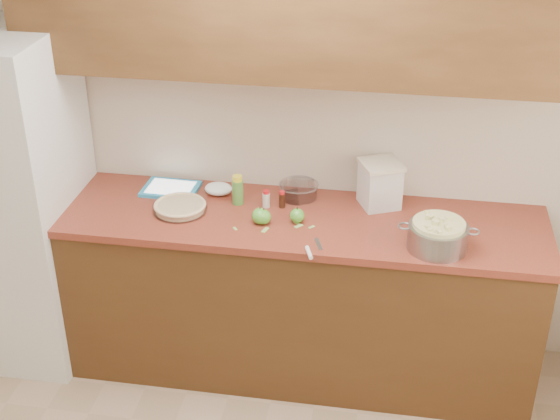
% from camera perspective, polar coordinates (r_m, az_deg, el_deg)
% --- Properties ---
extents(room_shell, '(3.60, 3.60, 3.60)m').
position_cam_1_polar(room_shell, '(2.48, -5.50, -9.19)').
color(room_shell, tan).
rests_on(room_shell, ground).
extents(counter_run, '(2.64, 0.68, 0.92)m').
position_cam_1_polar(counter_run, '(4.13, 0.09, -5.98)').
color(counter_run, '#492D14').
rests_on(counter_run, ground).
extents(upper_cabinets, '(2.60, 0.34, 0.70)m').
position_cam_1_polar(upper_cabinets, '(3.66, 0.52, 15.03)').
color(upper_cabinets, brown).
rests_on(upper_cabinets, room_shell).
extents(fridge, '(0.70, 0.70, 1.80)m').
position_cam_1_polar(fridge, '(4.32, -19.20, 0.67)').
color(fridge, silver).
rests_on(fridge, ground).
extents(pie, '(0.27, 0.27, 0.04)m').
position_cam_1_polar(pie, '(3.96, -7.32, 0.21)').
color(pie, silver).
rests_on(pie, counter_run).
extents(colander, '(0.37, 0.28, 0.14)m').
position_cam_1_polar(colander, '(3.66, 11.46, -1.85)').
color(colander, gray).
rests_on(colander, counter_run).
extents(flour_canister, '(0.26, 0.26, 0.24)m').
position_cam_1_polar(flour_canister, '(3.97, 7.32, 1.92)').
color(flour_canister, silver).
rests_on(flour_canister, counter_run).
extents(tablet, '(0.29, 0.23, 0.02)m').
position_cam_1_polar(tablet, '(4.17, -8.00, 1.55)').
color(tablet, '#2B9CD2').
rests_on(tablet, counter_run).
extents(paring_knife, '(0.08, 0.20, 0.02)m').
position_cam_1_polar(paring_knife, '(3.59, 2.23, -3.04)').
color(paring_knife, gray).
rests_on(paring_knife, counter_run).
extents(lemon_bottle, '(0.06, 0.06, 0.16)m').
position_cam_1_polar(lemon_bottle, '(3.98, -3.11, 1.44)').
color(lemon_bottle, '#4C8C38').
rests_on(lemon_bottle, counter_run).
extents(cinnamon_shaker, '(0.04, 0.04, 0.09)m').
position_cam_1_polar(cinnamon_shaker, '(3.95, -1.02, 0.80)').
color(cinnamon_shaker, beige).
rests_on(cinnamon_shaker, counter_run).
extents(vanilla_bottle, '(0.03, 0.03, 0.09)m').
position_cam_1_polar(vanilla_bottle, '(3.95, 0.15, 0.77)').
color(vanilla_bottle, black).
rests_on(vanilla_bottle, counter_run).
extents(mixing_bowl, '(0.21, 0.21, 0.08)m').
position_cam_1_polar(mixing_bowl, '(4.05, 1.37, 1.50)').
color(mixing_bowl, silver).
rests_on(mixing_bowl, counter_run).
extents(paper_towel, '(0.16, 0.14, 0.06)m').
position_cam_1_polar(paper_towel, '(4.10, -4.53, 1.56)').
color(paper_towel, white).
rests_on(paper_towel, counter_run).
extents(apple_left, '(0.08, 0.08, 0.09)m').
position_cam_1_polar(apple_left, '(3.81, -1.47, -0.44)').
color(apple_left, '#4DA030').
rests_on(apple_left, counter_run).
extents(apple_center, '(0.07, 0.07, 0.09)m').
position_cam_1_polar(apple_center, '(3.82, 1.26, -0.42)').
color(apple_center, '#4DA030').
rests_on(apple_center, counter_run).
extents(apple_front, '(0.07, 0.07, 0.08)m').
position_cam_1_polar(apple_front, '(3.81, -1.20, -0.51)').
color(apple_front, '#4DA030').
rests_on(apple_front, counter_run).
extents(peel_a, '(0.03, 0.03, 0.00)m').
position_cam_1_polar(peel_a, '(3.78, -3.31, -1.37)').
color(peel_a, '#9AC861').
rests_on(peel_a, counter_run).
extents(peel_b, '(0.04, 0.06, 0.00)m').
position_cam_1_polar(peel_b, '(3.77, -1.09, -1.47)').
color(peel_b, '#9AC861').
rests_on(peel_b, counter_run).
extents(peel_c, '(0.04, 0.05, 0.00)m').
position_cam_1_polar(peel_c, '(3.80, 1.37, -1.19)').
color(peel_c, '#9AC861').
rests_on(peel_c, counter_run).
extents(peel_d, '(0.04, 0.03, 0.00)m').
position_cam_1_polar(peel_d, '(3.82, 1.25, -0.98)').
color(peel_d, '#9AC861').
rests_on(peel_d, counter_run).
extents(peel_e, '(0.03, 0.04, 0.00)m').
position_cam_1_polar(peel_e, '(3.79, 2.32, -1.26)').
color(peel_e, '#9AC861').
rests_on(peel_e, counter_run).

